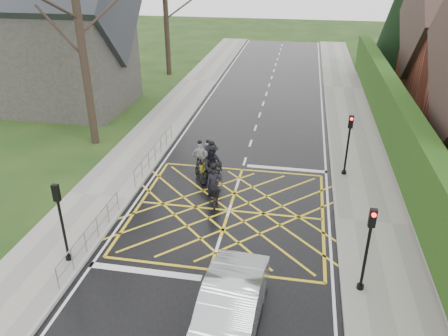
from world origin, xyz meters
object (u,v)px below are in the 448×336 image
(cyclist_rear, at_px, (213,191))
(cyclist_front, at_px, (200,159))
(car, at_px, (229,310))
(cyclist_lead, at_px, (208,159))
(cyclist_back, at_px, (212,171))
(cyclist_mid, at_px, (212,165))

(cyclist_rear, distance_m, cyclist_front, 3.51)
(car, bearing_deg, cyclist_lead, 108.65)
(cyclist_back, distance_m, car, 8.96)
(cyclist_mid, bearing_deg, cyclist_front, 149.67)
(cyclist_back, xyz_separation_m, cyclist_lead, (-0.56, 1.70, -0.21))
(cyclist_back, xyz_separation_m, cyclist_front, (-0.97, 1.59, -0.18))
(cyclist_lead, xyz_separation_m, car, (2.86, -10.36, 0.23))
(cyclist_mid, relative_size, cyclist_lead, 1.25)
(cyclist_mid, bearing_deg, car, -57.25)
(cyclist_front, bearing_deg, cyclist_lead, 18.10)
(cyclist_rear, distance_m, cyclist_lead, 3.48)
(cyclist_front, relative_size, cyclist_lead, 0.93)
(cyclist_back, relative_size, cyclist_front, 1.30)
(cyclist_back, xyz_separation_m, cyclist_mid, (-0.17, 0.69, -0.04))
(cyclist_lead, bearing_deg, cyclist_mid, -56.08)
(cyclist_rear, bearing_deg, cyclist_lead, 90.68)
(cyclist_mid, bearing_deg, cyclist_lead, 129.28)
(cyclist_front, relative_size, car, 0.34)
(cyclist_front, bearing_deg, cyclist_mid, -45.40)
(cyclist_back, relative_size, cyclist_mid, 0.97)
(car, bearing_deg, cyclist_rear, 108.34)
(cyclist_rear, xyz_separation_m, car, (1.89, -7.02, 0.15))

